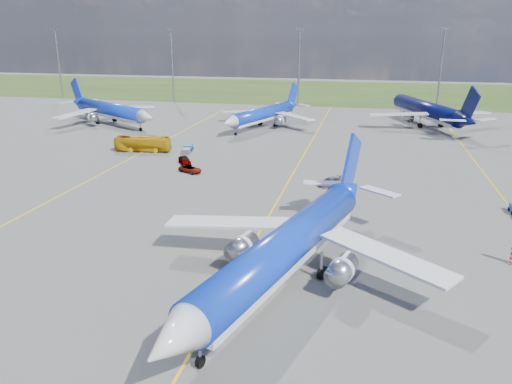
% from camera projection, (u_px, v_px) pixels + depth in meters
% --- Properties ---
extents(ground, '(400.00, 400.00, 0.00)m').
position_uv_depth(ground, '(236.00, 273.00, 47.28)').
color(ground, '#51514E').
rests_on(ground, ground).
extents(grass_strip, '(400.00, 80.00, 0.01)m').
position_uv_depth(grass_strip, '(340.00, 92.00, 186.40)').
color(grass_strip, '#2D4719').
rests_on(grass_strip, ground).
extents(taxiway_lines, '(60.25, 160.00, 0.02)m').
position_uv_depth(taxiway_lines, '(286.00, 188.00, 72.93)').
color(taxiway_lines, gold).
rests_on(taxiway_lines, ground).
extents(floodlight_masts, '(202.20, 0.50, 22.70)m').
position_uv_depth(floodlight_masts, '(368.00, 65.00, 143.32)').
color(floodlight_masts, slate).
rests_on(floodlight_masts, ground).
extents(bg_jet_nw, '(47.34, 44.32, 9.92)m').
position_uv_depth(bg_jet_nw, '(112.00, 124.00, 122.28)').
color(bg_jet_nw, '#0D32C0').
rests_on(bg_jet_nw, ground).
extents(bg_jet_nnw, '(36.16, 41.22, 9.04)m').
position_uv_depth(bg_jet_nnw, '(263.00, 127.00, 118.16)').
color(bg_jet_nnw, '#0D32C0').
rests_on(bg_jet_nnw, ground).
extents(bg_jet_n, '(45.10, 50.77, 11.00)m').
position_uv_depth(bg_jet_n, '(425.00, 125.00, 120.62)').
color(bg_jet_n, '#080D44').
rests_on(bg_jet_n, ground).
extents(main_airliner, '(40.55, 47.13, 10.54)m').
position_uv_depth(main_airliner, '(285.00, 284.00, 45.29)').
color(main_airliner, '#0D32C0').
rests_on(main_airliner, ground).
extents(uld_container, '(2.44, 2.71, 1.79)m').
position_uv_depth(uld_container, '(199.00, 321.00, 37.89)').
color(uld_container, '#0B269E').
rests_on(uld_container, ground).
extents(apron_bus, '(10.76, 3.70, 2.94)m').
position_uv_depth(apron_bus, '(143.00, 144.00, 94.50)').
color(apron_bus, '#CA980B').
rests_on(apron_bus, ground).
extents(service_car_a, '(3.58, 4.25, 1.37)m').
position_uv_depth(service_car_a, '(185.00, 160.00, 85.72)').
color(service_car_a, '#999999').
rests_on(service_car_a, ground).
extents(service_car_b, '(4.46, 3.37, 1.12)m').
position_uv_depth(service_car_b, '(190.00, 169.00, 80.56)').
color(service_car_b, '#999999').
rests_on(service_car_b, ground).
extents(service_car_c, '(4.17, 4.11, 1.21)m').
position_uv_depth(service_car_c, '(330.00, 182.00, 73.72)').
color(service_car_c, '#999999').
rests_on(service_car_c, ground).
extents(baggage_tug_c, '(2.47, 5.36, 1.16)m').
position_uv_depth(baggage_tug_c, '(188.00, 149.00, 94.44)').
color(baggage_tug_c, '#19559B').
rests_on(baggage_tug_c, ground).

